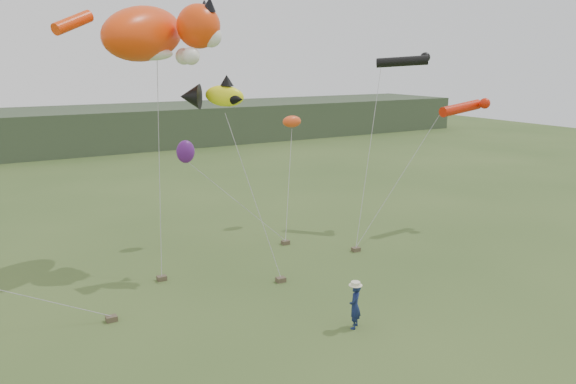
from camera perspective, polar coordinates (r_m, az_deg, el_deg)
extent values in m
plane|color=#385123|center=(20.62, 5.44, -12.08)|extent=(120.00, 120.00, 0.00)
cube|color=#2D3D28|center=(61.46, -19.79, 6.09)|extent=(90.00, 12.00, 4.00)
imported|color=#14204C|center=(19.27, 6.82, -11.44)|extent=(0.67, 0.65, 1.56)
cube|color=brown|center=(23.83, -12.71, -8.53)|extent=(0.37, 0.30, 0.19)
cube|color=brown|center=(23.11, -0.74, -8.89)|extent=(0.37, 0.30, 0.19)
cube|color=brown|center=(26.82, 6.91, -5.80)|extent=(0.37, 0.30, 0.19)
cube|color=brown|center=(20.79, -17.50, -12.16)|extent=(0.37, 0.30, 0.19)
cube|color=brown|center=(27.61, -0.26, -5.14)|extent=(0.37, 0.30, 0.19)
ellipsoid|color=#FF400B|center=(25.12, -14.44, 15.31)|extent=(5.39, 4.99, 2.77)
sphere|color=#FF400B|center=(24.83, -9.07, 16.29)|extent=(1.84, 1.84, 1.84)
cone|color=black|center=(24.53, -7.99, 18.41)|extent=(0.57, 0.70, 0.69)
cone|color=black|center=(25.55, -8.46, 18.18)|extent=(0.57, 0.66, 0.65)
sphere|color=white|center=(24.68, -7.85, 15.40)|extent=(0.92, 0.92, 0.92)
ellipsoid|color=white|center=(24.86, -13.66, 13.49)|extent=(1.80, 0.90, 0.56)
sphere|color=white|center=(24.00, -9.82, 13.45)|extent=(0.72, 0.72, 0.72)
sphere|color=white|center=(25.41, -10.54, 13.39)|extent=(0.72, 0.72, 0.72)
cylinder|color=#FF400B|center=(25.34, -21.03, 15.78)|extent=(1.91, 1.40, 1.11)
ellipsoid|color=#FFFD18|center=(23.12, -6.46, 9.67)|extent=(1.74, 1.48, 0.98)
cone|color=black|center=(22.93, -9.94, 9.53)|extent=(1.22, 1.28, 1.01)
cone|color=black|center=(23.14, -6.24, 11.21)|extent=(0.56, 0.56, 0.45)
cone|color=black|center=(22.76, -5.09, 9.36)|extent=(0.60, 0.63, 0.45)
cone|color=black|center=(23.78, -6.26, 9.50)|extent=(0.60, 0.63, 0.45)
cylinder|color=black|center=(30.94, 11.52, 12.86)|extent=(2.27, 2.25, 0.66)
sphere|color=black|center=(31.43, 13.77, 13.15)|extent=(0.53, 0.53, 0.53)
cylinder|color=red|center=(31.05, 17.14, 8.14)|extent=(2.89, 0.77, 0.81)
sphere|color=red|center=(31.68, 19.36, 8.49)|extent=(0.56, 0.56, 0.56)
ellipsoid|color=#F74E1A|center=(30.43, 0.40, 7.17)|extent=(1.09, 0.63, 0.63)
ellipsoid|color=#571977|center=(27.29, -10.37, 4.05)|extent=(0.90, 0.60, 1.10)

